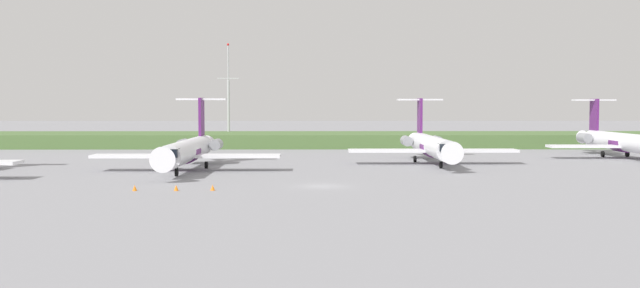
{
  "coord_description": "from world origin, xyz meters",
  "views": [
    {
      "loc": [
        -0.81,
        -71.34,
        8.14
      ],
      "look_at": [
        0.0,
        21.63,
        3.0
      ],
      "focal_mm": 40.65,
      "sensor_mm": 36.0,
      "label": 1
    }
  ],
  "objects_px": {
    "safety_cone_rear_marker": "(213,188)",
    "safety_cone_front_marker": "(135,188)",
    "regional_jet_third": "(431,145)",
    "regional_jet_second": "(189,149)",
    "antenna_mast": "(228,102)",
    "regional_jet_fourth": "(620,141)",
    "safety_cone_mid_marker": "(176,188)"
  },
  "relations": [
    {
      "from": "safety_cone_mid_marker",
      "to": "safety_cone_rear_marker",
      "type": "xyz_separation_m",
      "value": [
        3.4,
        0.17,
        0.0
      ]
    },
    {
      "from": "antenna_mast",
      "to": "safety_cone_rear_marker",
      "type": "distance_m",
      "value": 80.4
    },
    {
      "from": "antenna_mast",
      "to": "safety_cone_rear_marker",
      "type": "xyz_separation_m",
      "value": [
        7.82,
        -79.6,
        -8.25
      ]
    },
    {
      "from": "antenna_mast",
      "to": "safety_cone_mid_marker",
      "type": "relative_size",
      "value": 37.16
    },
    {
      "from": "regional_jet_second",
      "to": "safety_cone_mid_marker",
      "type": "distance_m",
      "value": 21.86
    },
    {
      "from": "safety_cone_rear_marker",
      "to": "safety_cone_front_marker",
      "type": "bearing_deg",
      "value": -178.4
    },
    {
      "from": "antenna_mast",
      "to": "regional_jet_fourth",
      "type": "bearing_deg",
      "value": -31.13
    },
    {
      "from": "regional_jet_second",
      "to": "regional_jet_fourth",
      "type": "bearing_deg",
      "value": 17.59
    },
    {
      "from": "regional_jet_second",
      "to": "safety_cone_rear_marker",
      "type": "distance_m",
      "value": 22.35
    },
    {
      "from": "regional_jet_third",
      "to": "antenna_mast",
      "type": "distance_m",
      "value": 59.13
    },
    {
      "from": "regional_jet_third",
      "to": "antenna_mast",
      "type": "bearing_deg",
      "value": 124.66
    },
    {
      "from": "safety_cone_rear_marker",
      "to": "regional_jet_fourth",
      "type": "bearing_deg",
      "value": 36.25
    },
    {
      "from": "regional_jet_second",
      "to": "regional_jet_third",
      "type": "distance_m",
      "value": 33.04
    },
    {
      "from": "regional_jet_second",
      "to": "safety_cone_mid_marker",
      "type": "xyz_separation_m",
      "value": [
        2.53,
        -21.59,
        -2.26
      ]
    },
    {
      "from": "regional_jet_second",
      "to": "safety_cone_rear_marker",
      "type": "height_order",
      "value": "regional_jet_second"
    },
    {
      "from": "regional_jet_third",
      "to": "regional_jet_fourth",
      "type": "distance_m",
      "value": 31.91
    },
    {
      "from": "regional_jet_third",
      "to": "regional_jet_fourth",
      "type": "xyz_separation_m",
      "value": [
        30.36,
        9.84,
        0.0
      ]
    },
    {
      "from": "safety_cone_front_marker",
      "to": "safety_cone_mid_marker",
      "type": "bearing_deg",
      "value": 0.5
    },
    {
      "from": "regional_jet_second",
      "to": "antenna_mast",
      "type": "bearing_deg",
      "value": 91.86
    },
    {
      "from": "safety_cone_mid_marker",
      "to": "safety_cone_rear_marker",
      "type": "distance_m",
      "value": 3.41
    },
    {
      "from": "antenna_mast",
      "to": "safety_cone_rear_marker",
      "type": "height_order",
      "value": "antenna_mast"
    },
    {
      "from": "regional_jet_third",
      "to": "regional_jet_second",
      "type": "bearing_deg",
      "value": -162.77
    },
    {
      "from": "regional_jet_second",
      "to": "regional_jet_third",
      "type": "height_order",
      "value": "same"
    },
    {
      "from": "regional_jet_third",
      "to": "safety_cone_mid_marker",
      "type": "xyz_separation_m",
      "value": [
        -29.03,
        -31.38,
        -2.26
      ]
    },
    {
      "from": "regional_jet_fourth",
      "to": "safety_cone_mid_marker",
      "type": "distance_m",
      "value": 72.33
    },
    {
      "from": "regional_jet_fourth",
      "to": "safety_cone_mid_marker",
      "type": "relative_size",
      "value": 56.36
    },
    {
      "from": "regional_jet_third",
      "to": "regional_jet_fourth",
      "type": "relative_size",
      "value": 1.0
    },
    {
      "from": "safety_cone_mid_marker",
      "to": "safety_cone_front_marker",
      "type": "bearing_deg",
      "value": -179.5
    },
    {
      "from": "safety_cone_front_marker",
      "to": "safety_cone_mid_marker",
      "type": "height_order",
      "value": "same"
    },
    {
      "from": "antenna_mast",
      "to": "safety_cone_mid_marker",
      "type": "bearing_deg",
      "value": -86.83
    },
    {
      "from": "antenna_mast",
      "to": "safety_cone_rear_marker",
      "type": "bearing_deg",
      "value": -84.39
    },
    {
      "from": "regional_jet_second",
      "to": "safety_cone_rear_marker",
      "type": "relative_size",
      "value": 56.36
    }
  ]
}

